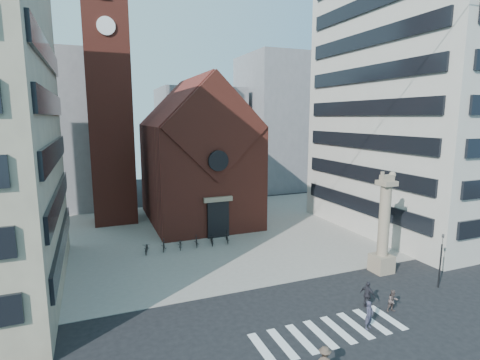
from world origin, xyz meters
name	(u,v)px	position (x,y,z in m)	size (l,w,h in m)	color
ground	(297,310)	(0.00, 0.00, 0.00)	(120.00, 120.00, 0.00)	black
piazza	(212,232)	(0.00, 19.00, 0.03)	(46.00, 30.00, 0.05)	gray
zebra_crossing	(329,332)	(0.55, -3.00, 0.01)	(10.20, 3.20, 0.01)	white
church	(197,158)	(0.00, 25.04, 7.98)	(12.00, 16.65, 18.00)	maroon
campanile	(109,94)	(-10.00, 28.00, 15.74)	(5.50, 5.50, 31.20)	maroon
building_right	(430,91)	(24.00, 12.00, 16.00)	(18.00, 22.00, 32.00)	#ABA59B
bg_block_left	(32,132)	(-20.00, 40.00, 11.00)	(16.00, 14.00, 22.00)	gray
bg_block_mid	(200,140)	(6.00, 45.00, 9.00)	(14.00, 12.00, 18.00)	gray
bg_block_right	(287,123)	(22.00, 42.00, 12.00)	(16.00, 14.00, 24.00)	gray
lion_column	(383,233)	(10.01, 3.00, 3.46)	(1.63, 1.60, 8.68)	gray
traffic_light	(441,259)	(12.00, -1.00, 2.29)	(0.13, 0.16, 4.30)	black
pedestrian_0	(369,315)	(3.05, -3.57, 0.90)	(0.66, 0.43, 1.81)	#323144
pedestrian_1	(393,301)	(5.96, -2.54, 0.78)	(0.76, 0.59, 1.56)	#4D403E
pedestrian_2	(368,295)	(4.73, -1.46, 0.95)	(1.11, 0.46, 1.90)	#25232B
scooter_0	(147,248)	(-7.96, 14.86, 0.55)	(0.67, 1.92, 1.01)	black
scooter_1	(164,245)	(-6.31, 14.86, 0.61)	(0.53, 1.86, 1.12)	black
scooter_2	(180,244)	(-4.66, 14.86, 0.55)	(0.67, 1.92, 1.01)	black
scooter_3	(196,241)	(-3.01, 14.86, 0.61)	(0.53, 1.86, 1.12)	black
scooter_4	(212,240)	(-1.35, 14.86, 0.55)	(0.67, 1.92, 1.01)	black
scooter_5	(227,237)	(0.30, 14.86, 0.61)	(0.53, 1.86, 1.12)	black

